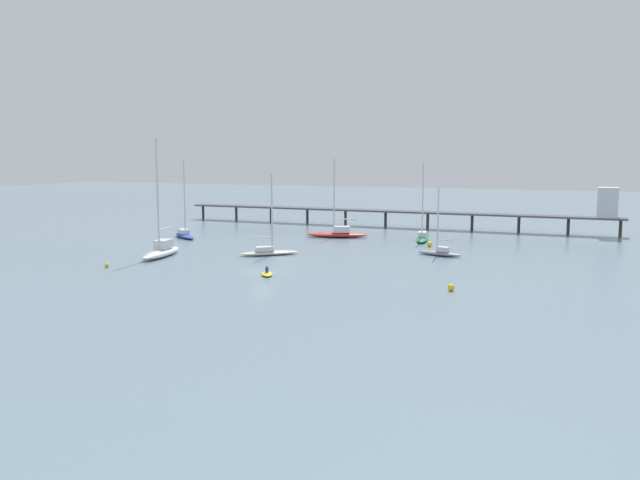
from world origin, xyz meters
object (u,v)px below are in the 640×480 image
Objects in this scene: sailboat_white at (161,250)px; sailboat_blue at (184,233)px; sailboat_gray at (440,251)px; sailboat_red at (338,233)px; pier at (456,209)px; sailboat_cream at (269,250)px; sailboat_green at (422,236)px; mooring_buoy_far at (107,265)px; mooring_buoy_inner at (451,287)px; dinghy_yellow at (267,274)px; mooring_buoy_outer at (429,244)px.

sailboat_white reaches higher than sailboat_blue.
sailboat_gray is 23.55m from sailboat_red.
sailboat_gray is at bearing -35.15° from sailboat_red.
pier is at bearing 47.60° from sailboat_red.
sailboat_cream is 21.48m from sailboat_red.
pier is at bearing 82.66° from sailboat_green.
sailboat_green is at bearing 45.09° from sailboat_white.
sailboat_green is 47.40m from mooring_buoy_far.
sailboat_red is (22.71, 9.60, -0.02)m from sailboat_blue.
mooring_buoy_inner is at bearing -55.14° from sailboat_red.
sailboat_cream is 14.88m from dinghy_yellow.
sailboat_cream is at bearing 115.46° from dinghy_yellow.
dinghy_yellow is at bearing -42.85° from sailboat_blue.
sailboat_red is (-13.72, -0.38, -0.03)m from sailboat_green.
mooring_buoy_outer is at bearing 106.03° from mooring_buoy_inner.
sailboat_blue is 16.35× the size of mooring_buoy_outer.
sailboat_blue is at bearing 151.34° from mooring_buoy_inner.
sailboat_red is at bearing 124.86° from mooring_buoy_inner.
pier is 54.39m from sailboat_white.
sailboat_red is (-19.25, 13.56, 0.10)m from sailboat_gray.
dinghy_yellow is (-14.77, -21.27, -0.41)m from sailboat_gray.
sailboat_white is 1.21× the size of sailboat_red.
mooring_buoy_inner is (8.85, -52.97, -3.42)m from pier.
pier is 17.44m from sailboat_green.
sailboat_green is at bearing 52.09° from mooring_buoy_far.
sailboat_green is 6.48m from mooring_buoy_outer.
sailboat_red is 16.61× the size of mooring_buoy_outer.
sailboat_white is at bearing -65.10° from sailboat_blue.
sailboat_cream is at bearing 49.15° from mooring_buoy_far.
mooring_buoy_outer is (2.45, -5.99, -0.38)m from sailboat_green.
sailboat_green is at bearing 111.66° from sailboat_gray.
sailboat_blue is at bearing -174.14° from mooring_buoy_outer.
mooring_buoy_inner is (40.17, 1.46, 0.08)m from mooring_buoy_far.
pier is at bearing 99.49° from mooring_buoy_inner.
pier is 5.30× the size of sailboat_white.
sailboat_white is 1.69× the size of sailboat_gray.
sailboat_red is at bearing 84.91° from sailboat_cream.
dinghy_yellow is (-11.43, -52.25, -3.55)m from pier.
dinghy_yellow is (4.49, -34.83, -0.51)m from sailboat_red.
sailboat_cream reaches higher than mooring_buoy_inner.
mooring_buoy_outer is at bearing 111.25° from sailboat_gray.
sailboat_white is at bearing -134.91° from sailboat_green.
sailboat_gray is 0.84× the size of sailboat_cream.
mooring_buoy_far is at bearing -135.15° from mooring_buoy_outer.
sailboat_cream is at bearing -138.85° from mooring_buoy_outer.
sailboat_gray is at bearing 20.33° from sailboat_cream.
sailboat_blue is at bearing -164.67° from sailboat_green.
dinghy_yellow is 5.65× the size of mooring_buoy_far.
dinghy_yellow is (27.19, -25.22, -0.54)m from sailboat_blue.
sailboat_cream reaches higher than dinghy_yellow.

